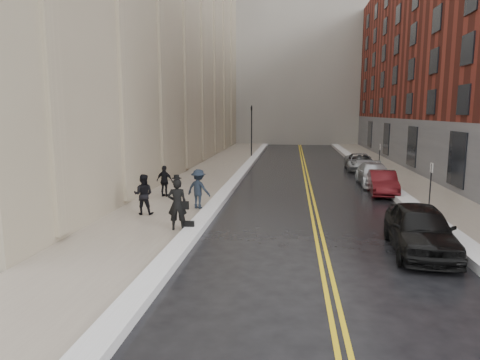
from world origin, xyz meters
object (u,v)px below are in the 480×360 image
(car_silver_near, at_px, (374,174))
(pedestrian_main, at_px, (177,204))
(car_black, at_px, (420,229))
(car_maroon, at_px, (383,183))
(pedestrian_b, at_px, (199,189))
(pedestrian_a, at_px, (143,194))
(car_silver_far, at_px, (360,162))
(pedestrian_c, at_px, (165,181))

(car_silver_near, height_order, pedestrian_main, pedestrian_main)
(car_black, height_order, car_maroon, car_black)
(car_maroon, distance_m, pedestrian_b, 10.71)
(car_silver_near, distance_m, pedestrian_a, 15.15)
(car_silver_far, bearing_deg, car_black, -90.90)
(car_silver_far, bearing_deg, pedestrian_c, -130.24)
(pedestrian_b, bearing_deg, car_silver_near, -117.09)
(car_maroon, xyz_separation_m, pedestrian_c, (-11.66, -2.78, 0.31))
(pedestrian_main, bearing_deg, car_silver_far, -124.76)
(pedestrian_c, bearing_deg, car_black, 160.55)
(car_maroon, distance_m, pedestrian_c, 12.00)
(pedestrian_a, bearing_deg, car_silver_far, -129.04)
(pedestrian_main, relative_size, pedestrian_b, 1.08)
(pedestrian_b, height_order, pedestrian_c, pedestrian_b)
(pedestrian_c, bearing_deg, pedestrian_a, 108.54)
(car_silver_far, xyz_separation_m, pedestrian_c, (-11.97, -13.01, 0.32))
(car_maroon, xyz_separation_m, car_silver_near, (0.10, 3.09, 0.02))
(car_black, distance_m, car_silver_far, 20.45)
(car_black, bearing_deg, pedestrian_b, 154.09)
(pedestrian_main, bearing_deg, car_maroon, -144.16)
(car_maroon, xyz_separation_m, pedestrian_a, (-11.42, -6.75, 0.37))
(car_silver_far, height_order, pedestrian_b, pedestrian_b)
(pedestrian_main, relative_size, pedestrian_c, 1.20)
(car_black, bearing_deg, pedestrian_a, 166.13)
(car_silver_far, bearing_deg, car_silver_near, -89.28)
(car_silver_far, relative_size, pedestrian_a, 2.65)
(pedestrian_b, bearing_deg, pedestrian_main, 111.15)
(car_black, relative_size, pedestrian_b, 2.56)
(car_silver_near, relative_size, pedestrian_a, 2.67)
(pedestrian_a, distance_m, pedestrian_c, 3.97)
(car_maroon, height_order, pedestrian_b, pedestrian_b)
(car_silver_near, distance_m, pedestrian_b, 12.60)
(pedestrian_b, bearing_deg, car_black, 171.03)
(car_silver_far, bearing_deg, pedestrian_main, -114.17)
(car_maroon, relative_size, pedestrian_main, 2.03)
(car_silver_near, bearing_deg, car_maroon, -91.84)
(car_silver_far, xyz_separation_m, pedestrian_b, (-9.60, -15.53, 0.41))
(car_black, relative_size, pedestrian_a, 2.64)
(pedestrian_b, xyz_separation_m, pedestrian_c, (-2.37, 2.52, -0.09))
(pedestrian_a, bearing_deg, car_black, 157.51)
(car_maroon, height_order, pedestrian_main, pedestrian_main)
(pedestrian_main, xyz_separation_m, pedestrian_a, (-2.12, 2.25, -0.10))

